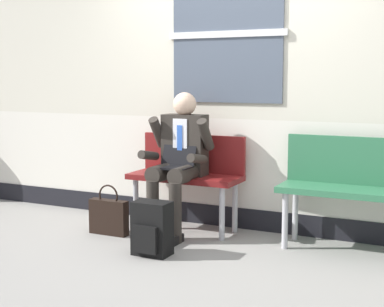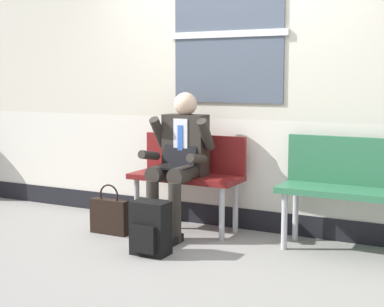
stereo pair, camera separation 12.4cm
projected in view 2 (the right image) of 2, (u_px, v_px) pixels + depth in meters
name	position (u px, v px, depth m)	size (l,w,h in m)	color
ground_plane	(197.00, 247.00, 4.79)	(18.00, 18.00, 0.00)	gray
station_wall	(236.00, 84.00, 5.30)	(6.93, 0.17, 2.70)	beige
bench_with_person	(189.00, 172.00, 5.31)	(1.03, 0.42, 0.87)	maroon
bench_empty	(358.00, 183.00, 4.61)	(1.24, 0.42, 0.92)	#2D6B47
person_seated	(179.00, 158.00, 5.13)	(0.57, 0.70, 1.27)	#2D2823
backpack	(150.00, 229.00, 4.57)	(0.30, 0.23, 0.43)	black
handbag	(109.00, 215.00, 5.19)	(0.37, 0.09, 0.46)	black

